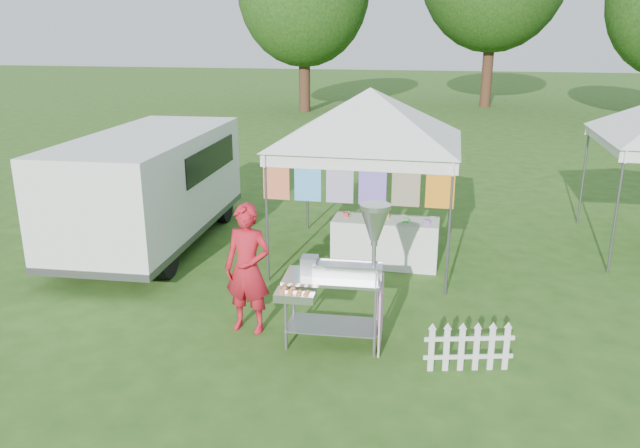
# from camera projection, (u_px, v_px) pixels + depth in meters

# --- Properties ---
(ground) EXTENTS (120.00, 120.00, 0.00)m
(ground) POSITION_uv_depth(u_px,v_px,m) (329.00, 350.00, 7.96)
(ground) COLOR #294F16
(ground) RESTS_ON ground
(canopy_main) EXTENTS (4.24, 4.24, 3.45)m
(canopy_main) POSITION_uv_depth(u_px,v_px,m) (370.00, 88.00, 10.34)
(canopy_main) COLOR #59595E
(canopy_main) RESTS_ON ground
(donut_cart) EXTENTS (1.35, 1.00, 1.89)m
(donut_cart) POSITION_uv_depth(u_px,v_px,m) (348.00, 264.00, 7.77)
(donut_cart) COLOR gray
(donut_cart) RESTS_ON ground
(vendor) EXTENTS (0.69, 0.50, 1.77)m
(vendor) POSITION_uv_depth(u_px,v_px,m) (248.00, 269.00, 8.25)
(vendor) COLOR #AF1522
(vendor) RESTS_ON ground
(cargo_van) EXTENTS (2.30, 5.16, 2.10)m
(cargo_van) POSITION_uv_depth(u_px,v_px,m) (153.00, 185.00, 11.73)
(cargo_van) COLOR white
(cargo_van) RESTS_ON ground
(picket_fence) EXTENTS (1.05, 0.29, 0.56)m
(picket_fence) POSITION_uv_depth(u_px,v_px,m) (469.00, 349.00, 7.40)
(picket_fence) COLOR white
(picket_fence) RESTS_ON ground
(display_table) EXTENTS (1.80, 0.70, 0.82)m
(display_table) POSITION_uv_depth(u_px,v_px,m) (385.00, 242.00, 10.77)
(display_table) COLOR white
(display_table) RESTS_ON ground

